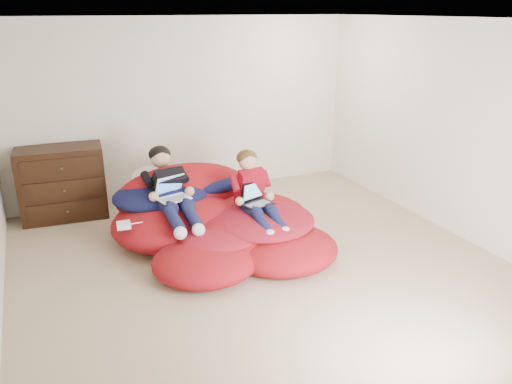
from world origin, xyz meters
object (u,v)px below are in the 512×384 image
younger_boy (255,190)px  older_boy (169,186)px  laptop_black (256,198)px  beanbag_pile (214,220)px  laptop_white (172,192)px  dresser (63,183)px

younger_boy → older_boy: bearing=150.6°
laptop_black → beanbag_pile: bearing=146.3°
laptop_white → laptop_black: laptop_white is taller
beanbag_pile → laptop_black: beanbag_pile is taller
older_boy → younger_boy: bearing=-29.4°
dresser → beanbag_pile: size_ratio=0.46×
dresser → laptop_black: dresser is taller
beanbag_pile → laptop_black: bearing=-33.7°
older_boy → younger_boy: 0.99m
dresser → beanbag_pile: 2.14m
beanbag_pile → younger_boy: (0.41, -0.24, 0.39)m
older_boy → beanbag_pile: bearing=-28.4°
dresser → laptop_white: dresser is taller
younger_boy → laptop_white: (-0.86, 0.36, -0.02)m
laptop_white → beanbag_pile: bearing=-15.1°
dresser → laptop_black: bearing=-42.1°
older_boy → laptop_black: older_boy is taller
beanbag_pile → laptop_white: size_ratio=5.61×
beanbag_pile → older_boy: (-0.45, 0.24, 0.42)m
dresser → laptop_black: size_ratio=2.88×
dresser → younger_boy: younger_boy is taller
older_boy → younger_boy: younger_boy is taller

